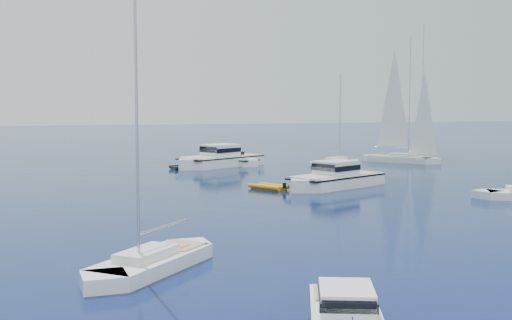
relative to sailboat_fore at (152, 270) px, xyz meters
The scene contains 10 objects.
ground 17.76m from the sailboat_fore, 22.72° to the left, with size 400.00×400.00×0.00m, color #081352.
motor_cruiser_centre 32.11m from the sailboat_fore, 51.06° to the left, with size 3.66×11.95×3.14m, color silver, non-canonical shape.
motor_cruiser_distant 49.60m from the sailboat_fore, 72.64° to the left, with size 4.06×13.26×3.48m, color white, non-canonical shape.
motor_cruiser_horizon 51.85m from the sailboat_fore, 70.99° to the left, with size 2.77×9.04×2.37m, color white, non-canonical shape.
sailboat_fore is the anchor object (origin of this frame).
sailboat_centre 54.33m from the sailboat_fore, 57.31° to the left, with size 2.08×7.99×11.75m, color white, non-canonical shape.
sailboat_sails_r 60.52m from the sailboat_fore, 49.96° to the left, with size 2.97×11.43×16.80m, color silver, non-canonical shape.
sailboat_sails_far 70.29m from the sailboat_fore, 48.98° to the left, with size 3.44×13.22×19.43m, color silver, non-canonical shape.
tender_yellow 29.11m from the sailboat_fore, 61.16° to the left, with size 2.02×3.69×0.95m, color #C77E0B, non-canonical shape.
tender_grey_far 47.19m from the sailboat_fore, 77.21° to the left, with size 2.06×3.78×0.95m, color black, non-canonical shape.
Camera 1 is at (-20.49, -36.86, 7.71)m, focal length 46.15 mm.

